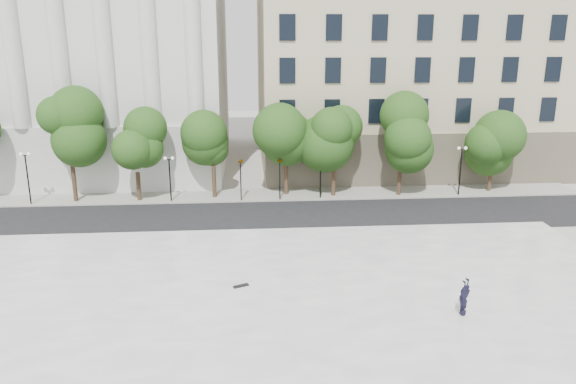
% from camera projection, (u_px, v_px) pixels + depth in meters
% --- Properties ---
extents(ground, '(160.00, 160.00, 0.00)m').
position_uv_depth(ground, '(243.00, 338.00, 26.46)').
color(ground, beige).
rests_on(ground, ground).
extents(plaza, '(44.00, 22.00, 0.45)m').
position_uv_depth(plaza, '(243.00, 304.00, 29.28)').
color(plaza, white).
rests_on(plaza, ground).
extents(street, '(60.00, 8.00, 0.02)m').
position_uv_depth(street, '(244.00, 217.00, 43.72)').
color(street, black).
rests_on(street, ground).
extents(far_sidewalk, '(60.00, 4.00, 0.12)m').
position_uv_depth(far_sidewalk, '(244.00, 195.00, 49.46)').
color(far_sidewalk, '#A09E94').
rests_on(far_sidewalk, ground).
extents(building_west, '(31.50, 27.65, 25.60)m').
position_uv_depth(building_west, '(79.00, 42.00, 58.71)').
color(building_west, silver).
rests_on(building_west, ground).
extents(building_east, '(36.00, 26.15, 23.00)m').
position_uv_depth(building_east, '(422.00, 58.00, 62.17)').
color(building_east, '#B8AB8C').
rests_on(building_east, ground).
extents(traffic_light_west, '(0.96, 1.63, 4.15)m').
position_uv_depth(traffic_light_west, '(240.00, 160.00, 46.84)').
color(traffic_light_west, black).
rests_on(traffic_light_west, ground).
extents(traffic_light_east, '(0.42, 1.74, 4.19)m').
position_uv_depth(traffic_light_east, '(280.00, 159.00, 47.06)').
color(traffic_light_east, black).
rests_on(traffic_light_east, ground).
extents(person_lying, '(1.72, 1.92, 0.52)m').
position_uv_depth(person_lying, '(463.00, 310.00, 27.63)').
color(person_lying, black).
rests_on(person_lying, plaza).
extents(skateboard, '(0.88, 0.56, 0.09)m').
position_uv_depth(skateboard, '(241.00, 286.00, 30.79)').
color(skateboard, black).
rests_on(skateboard, plaza).
extents(street_trees, '(48.34, 5.07, 8.10)m').
position_uv_depth(street_trees, '(249.00, 137.00, 47.47)').
color(street_trees, '#382619').
rests_on(street_trees, ground).
extents(lamp_posts, '(37.50, 0.28, 4.48)m').
position_uv_depth(lamp_posts, '(249.00, 167.00, 47.36)').
color(lamp_posts, black).
rests_on(lamp_posts, ground).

